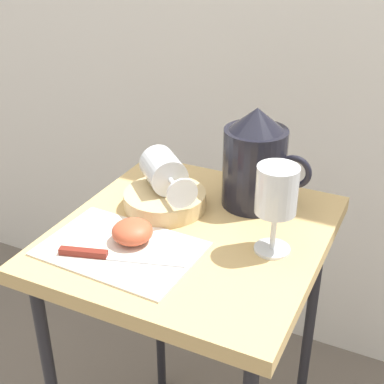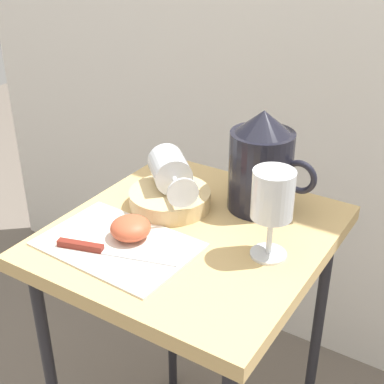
{
  "view_description": "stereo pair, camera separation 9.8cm",
  "coord_description": "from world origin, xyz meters",
  "px_view_note": "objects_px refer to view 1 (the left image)",
  "views": [
    {
      "loc": [
        0.37,
        -0.78,
        1.26
      ],
      "look_at": [
        0.0,
        0.0,
        0.8
      ],
      "focal_mm": 50.9,
      "sensor_mm": 36.0,
      "label": 1
    },
    {
      "loc": [
        0.46,
        -0.73,
        1.26
      ],
      "look_at": [
        0.0,
        0.0,
        0.8
      ],
      "focal_mm": 50.9,
      "sensor_mm": 36.0,
      "label": 2
    }
  ],
  "objects_px": {
    "table": "(192,264)",
    "pitcher": "(255,166)",
    "apple_half_left": "(132,232)",
    "basket_tray": "(165,200)",
    "knife": "(103,255)",
    "wine_glass_upright": "(277,194)",
    "wine_glass_tipped_near": "(164,171)"
  },
  "relations": [
    {
      "from": "table",
      "to": "pitcher",
      "type": "xyz_separation_m",
      "value": [
        0.07,
        0.14,
        0.16
      ]
    },
    {
      "from": "table",
      "to": "apple_half_left",
      "type": "distance_m",
      "value": 0.15
    },
    {
      "from": "table",
      "to": "basket_tray",
      "type": "bearing_deg",
      "value": 148.83
    },
    {
      "from": "table",
      "to": "knife",
      "type": "distance_m",
      "value": 0.2
    },
    {
      "from": "apple_half_left",
      "to": "table",
      "type": "bearing_deg",
      "value": 48.71
    },
    {
      "from": "wine_glass_upright",
      "to": "apple_half_left",
      "type": "bearing_deg",
      "value": -158.61
    },
    {
      "from": "knife",
      "to": "wine_glass_tipped_near",
      "type": "bearing_deg",
      "value": 89.22
    },
    {
      "from": "wine_glass_upright",
      "to": "knife",
      "type": "distance_m",
      "value": 0.31
    },
    {
      "from": "apple_half_left",
      "to": "basket_tray",
      "type": "bearing_deg",
      "value": 93.36
    },
    {
      "from": "pitcher",
      "to": "knife",
      "type": "distance_m",
      "value": 0.35
    },
    {
      "from": "pitcher",
      "to": "wine_glass_upright",
      "type": "height_order",
      "value": "pitcher"
    },
    {
      "from": "knife",
      "to": "wine_glass_upright",
      "type": "bearing_deg",
      "value": 31.75
    },
    {
      "from": "basket_tray",
      "to": "knife",
      "type": "xyz_separation_m",
      "value": [
        -0.01,
        -0.2,
        -0.01
      ]
    },
    {
      "from": "pitcher",
      "to": "wine_glass_tipped_near",
      "type": "relative_size",
      "value": 1.29
    },
    {
      "from": "basket_tray",
      "to": "knife",
      "type": "relative_size",
      "value": 0.76
    },
    {
      "from": "pitcher",
      "to": "apple_half_left",
      "type": "relative_size",
      "value": 2.77
    },
    {
      "from": "table",
      "to": "basket_tray",
      "type": "xyz_separation_m",
      "value": [
        -0.08,
        0.05,
        0.1
      ]
    },
    {
      "from": "table",
      "to": "apple_half_left",
      "type": "height_order",
      "value": "apple_half_left"
    },
    {
      "from": "basket_tray",
      "to": "wine_glass_tipped_near",
      "type": "bearing_deg",
      "value": 119.0
    },
    {
      "from": "wine_glass_tipped_near",
      "to": "knife",
      "type": "bearing_deg",
      "value": -90.78
    },
    {
      "from": "apple_half_left",
      "to": "pitcher",
      "type": "bearing_deg",
      "value": 58.18
    },
    {
      "from": "table",
      "to": "knife",
      "type": "relative_size",
      "value": 3.32
    },
    {
      "from": "apple_half_left",
      "to": "knife",
      "type": "height_order",
      "value": "apple_half_left"
    },
    {
      "from": "pitcher",
      "to": "wine_glass_tipped_near",
      "type": "height_order",
      "value": "pitcher"
    },
    {
      "from": "wine_glass_tipped_near",
      "to": "table",
      "type": "bearing_deg",
      "value": -35.77
    },
    {
      "from": "wine_glass_tipped_near",
      "to": "apple_half_left",
      "type": "bearing_deg",
      "value": -83.68
    },
    {
      "from": "wine_glass_upright",
      "to": "knife",
      "type": "bearing_deg",
      "value": -148.25
    },
    {
      "from": "pitcher",
      "to": "apple_half_left",
      "type": "distance_m",
      "value": 0.28
    },
    {
      "from": "pitcher",
      "to": "wine_glass_upright",
      "type": "distance_m",
      "value": 0.17
    },
    {
      "from": "pitcher",
      "to": "basket_tray",
      "type": "bearing_deg",
      "value": -148.29
    },
    {
      "from": "table",
      "to": "basket_tray",
      "type": "distance_m",
      "value": 0.14
    },
    {
      "from": "table",
      "to": "wine_glass_tipped_near",
      "type": "relative_size",
      "value": 4.56
    }
  ]
}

